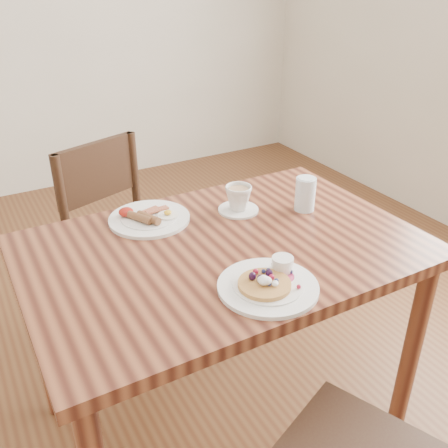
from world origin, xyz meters
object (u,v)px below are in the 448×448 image
(pancake_plate, at_px, (269,283))
(teacup_saucer, at_px, (238,200))
(dining_table, at_px, (224,271))
(chair_far, at_px, (124,239))
(water_glass, at_px, (305,194))
(breakfast_plate, at_px, (148,218))

(pancake_plate, height_order, teacup_saucer, teacup_saucer)
(dining_table, bearing_deg, chair_far, 101.44)
(water_glass, bearing_deg, dining_table, -168.77)
(dining_table, bearing_deg, teacup_saucer, 48.25)
(chair_far, height_order, pancake_plate, chair_far)
(dining_table, height_order, teacup_saucer, teacup_saucer)
(teacup_saucer, bearing_deg, breakfast_plate, 164.21)
(breakfast_plate, bearing_deg, chair_far, 87.21)
(dining_table, xyz_separation_m, teacup_saucer, (0.16, 0.17, 0.14))
(dining_table, distance_m, chair_far, 0.65)
(pancake_plate, xyz_separation_m, water_glass, (0.37, 0.33, 0.04))
(teacup_saucer, height_order, water_glass, water_glass)
(dining_table, xyz_separation_m, chair_far, (-0.13, 0.62, -0.16))
(chair_far, xyz_separation_m, pancake_plate, (0.12, -0.88, 0.27))
(breakfast_plate, relative_size, water_glass, 2.30)
(breakfast_plate, bearing_deg, teacup_saucer, -15.79)
(chair_far, xyz_separation_m, water_glass, (0.49, -0.55, 0.32))
(breakfast_plate, bearing_deg, water_glass, -20.36)
(chair_far, height_order, teacup_saucer, chair_far)
(teacup_saucer, bearing_deg, pancake_plate, -110.82)
(chair_far, bearing_deg, breakfast_plate, 68.13)
(dining_table, relative_size, teacup_saucer, 8.57)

